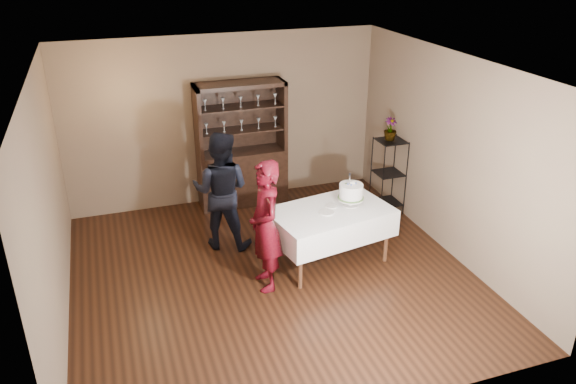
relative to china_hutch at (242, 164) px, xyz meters
name	(u,v)px	position (x,y,z in m)	size (l,w,h in m)	color
floor	(272,274)	(-0.20, -2.25, -0.66)	(5.00, 5.00, 0.00)	black
ceiling	(269,67)	(-0.20, -2.25, 2.04)	(5.00, 5.00, 0.00)	white
back_wall	(224,120)	(-0.20, 0.25, 0.69)	(5.00, 0.02, 2.70)	brown
wall_left	(48,209)	(-2.70, -2.25, 0.69)	(0.02, 5.00, 2.70)	brown
wall_right	(450,155)	(2.30, -2.25, 0.69)	(0.02, 5.00, 2.70)	brown
china_hutch	(242,164)	(0.00, 0.00, 0.00)	(1.40, 0.48, 2.00)	black
plant_etagere	(388,173)	(2.08, -1.05, -0.01)	(0.42, 0.42, 1.20)	black
cake_table	(330,222)	(0.63, -2.18, -0.07)	(1.69, 1.21, 0.77)	white
woman	(265,226)	(-0.34, -2.45, 0.17)	(0.61, 0.40, 1.67)	#3B0511
man	(221,191)	(-0.62, -1.27, 0.17)	(0.82, 0.64, 1.68)	black
cake	(351,192)	(0.92, -2.15, 0.30)	(0.35, 0.35, 0.48)	white
plate_near	(326,212)	(0.54, -2.24, 0.12)	(0.20, 0.20, 0.01)	white
plate_far	(331,206)	(0.67, -2.09, 0.12)	(0.16, 0.16, 0.01)	white
potted_plant	(390,129)	(2.07, -1.02, 0.70)	(0.19, 0.19, 0.35)	#4A7035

